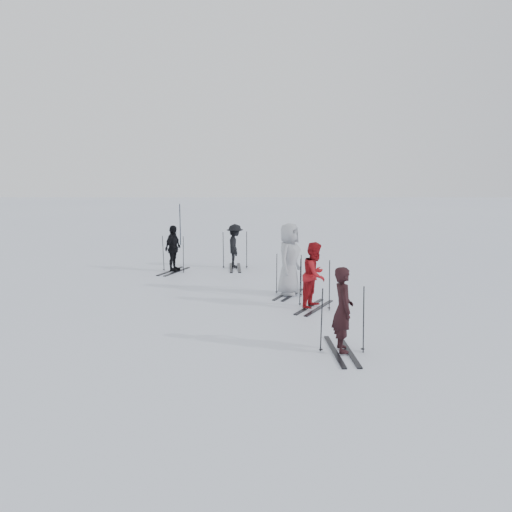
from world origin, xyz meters
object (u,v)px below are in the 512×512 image
(skier_near_dark, at_px, (343,311))
(skier_grey, at_px, (289,260))
(skier_uphill_far, at_px, (235,247))
(skier_uphill_left, at_px, (173,249))
(piste_marker, at_px, (180,224))
(skier_red, at_px, (315,276))

(skier_near_dark, distance_m, skier_grey, 4.61)
(skier_near_dark, relative_size, skier_uphill_far, 1.03)
(skier_uphill_left, distance_m, piste_marker, 6.76)
(skier_uphill_left, xyz_separation_m, piste_marker, (-0.79, 6.71, 0.18))
(skier_uphill_left, height_order, skier_uphill_far, skier_uphill_left)
(skier_red, height_order, piste_marker, piste_marker)
(piste_marker, bearing_deg, skier_grey, -65.53)
(skier_red, distance_m, skier_grey, 1.49)
(skier_grey, xyz_separation_m, piste_marker, (-4.58, 10.06, -0.02))
(skier_near_dark, xyz_separation_m, skier_grey, (-0.74, 4.54, 0.18))
(piste_marker, bearing_deg, skier_uphill_left, -83.26)
(skier_grey, bearing_deg, skier_near_dark, -146.11)
(skier_uphill_left, bearing_deg, skier_near_dark, -130.04)
(skier_red, xyz_separation_m, skier_uphill_far, (-2.25, 5.39, -0.04))
(skier_grey, distance_m, skier_uphill_left, 5.06)
(skier_near_dark, bearing_deg, skier_uphill_left, 27.06)
(skier_uphill_left, distance_m, skier_uphill_far, 2.21)
(skier_near_dark, relative_size, skier_grey, 0.81)
(skier_grey, height_order, piste_marker, skier_grey)
(skier_near_dark, xyz_separation_m, skier_uphill_far, (-2.42, 8.56, -0.03))
(skier_near_dark, distance_m, skier_uphill_far, 8.90)
(skier_grey, distance_m, piste_marker, 11.06)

